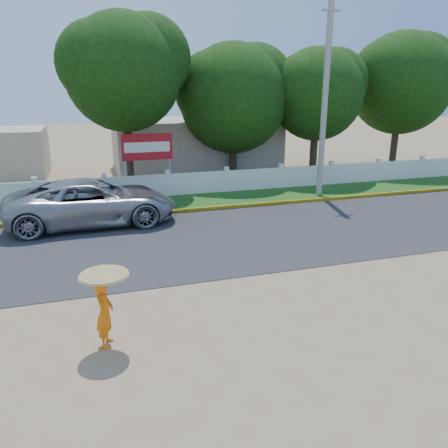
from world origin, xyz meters
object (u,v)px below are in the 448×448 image
monk_with_parasol (104,293)px  vehicle (92,202)px  utility_pole (325,99)px  billboard (147,150)px

monk_with_parasol → vehicle: bearing=90.4°
utility_pole → billboard: bearing=158.8°
utility_pole → monk_with_parasol: utility_pole is taller
vehicle → monk_with_parasol: 8.83m
utility_pole → monk_with_parasol: (-10.75, -10.54, -3.42)m
vehicle → monk_with_parasol: size_ratio=3.53×
billboard → monk_with_parasol: bearing=-101.5°
utility_pole → billboard: utility_pole is taller
vehicle → monk_with_parasol: monk_with_parasol is taller
monk_with_parasol → billboard: (2.78, 13.63, 0.97)m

